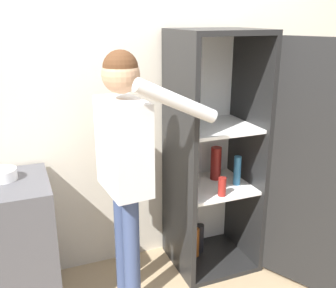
% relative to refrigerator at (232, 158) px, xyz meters
% --- Properties ---
extents(wall_back, '(7.00, 0.06, 2.55)m').
position_rel_refrigerator_xyz_m(wall_back, '(-0.37, 0.41, 0.40)').
color(wall_back, beige).
rests_on(wall_back, ground_plane).
extents(refrigerator, '(0.91, 1.09, 1.77)m').
position_rel_refrigerator_xyz_m(refrigerator, '(0.00, 0.00, 0.00)').
color(refrigerator, black).
rests_on(refrigerator, ground_plane).
extents(person, '(0.66, 0.54, 1.67)m').
position_rel_refrigerator_xyz_m(person, '(-0.82, -0.10, 0.20)').
color(person, '#384770').
rests_on(person, ground_plane).
extents(bowl, '(0.17, 0.17, 0.07)m').
position_rel_refrigerator_xyz_m(bowl, '(-1.53, 0.14, 0.05)').
color(bowl, white).
rests_on(bowl, counter).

